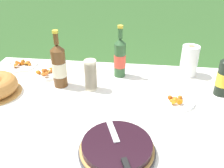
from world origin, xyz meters
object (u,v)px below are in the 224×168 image
(cider_bottle_amber, at_px, (59,66))
(snack_plate_far, at_px, (177,101))
(juice_bottle_red, at_px, (224,76))
(snack_plate_left, at_px, (22,65))
(serving_knife, at_px, (119,147))
(berry_tart, at_px, (117,148))
(cup_stack, at_px, (91,75))
(snack_plate_right, at_px, (47,73))
(paper_towel_roll, at_px, (189,61))
(cider_bottle_green, at_px, (120,58))

(cider_bottle_amber, relative_size, snack_plate_far, 1.81)
(juice_bottle_red, distance_m, snack_plate_left, 1.32)
(serving_knife, bearing_deg, cider_bottle_amber, 15.65)
(berry_tart, distance_m, cider_bottle_amber, 0.67)
(berry_tart, bearing_deg, cider_bottle_amber, 127.42)
(serving_knife, bearing_deg, snack_plate_left, 23.44)
(cup_stack, bearing_deg, serving_knife, -67.58)
(berry_tart, distance_m, snack_plate_right, 0.85)
(cider_bottle_amber, bearing_deg, juice_bottle_red, 0.85)
(serving_knife, relative_size, paper_towel_roll, 1.77)
(juice_bottle_red, height_order, snack_plate_left, juice_bottle_red)
(snack_plate_right, height_order, snack_plate_far, snack_plate_right)
(juice_bottle_red, bearing_deg, berry_tart, -135.36)
(cup_stack, height_order, snack_plate_far, cup_stack)
(paper_towel_roll, bearing_deg, snack_plate_left, -179.07)
(juice_bottle_red, relative_size, snack_plate_right, 1.50)
(serving_knife, bearing_deg, cup_stack, 1.33)
(cup_stack, height_order, paper_towel_roll, paper_towel_roll)
(paper_towel_roll, bearing_deg, berry_tart, -116.91)
(cider_bottle_green, xyz_separation_m, snack_plate_left, (-0.70, 0.05, -0.12))
(cider_bottle_amber, bearing_deg, snack_plate_left, 147.44)
(cider_bottle_amber, distance_m, snack_plate_right, 0.22)
(serving_knife, height_order, cider_bottle_green, cider_bottle_green)
(snack_plate_right, bearing_deg, paper_towel_roll, 7.12)
(snack_plate_far, bearing_deg, cider_bottle_green, 140.55)
(cider_bottle_amber, xyz_separation_m, snack_plate_left, (-0.35, 0.23, -0.12))
(cup_stack, relative_size, snack_plate_left, 0.89)
(snack_plate_far, bearing_deg, snack_plate_right, 164.06)
(cider_bottle_amber, distance_m, snack_plate_left, 0.44)
(serving_knife, relative_size, cup_stack, 1.90)
(juice_bottle_red, xyz_separation_m, paper_towel_roll, (-0.16, 0.23, -0.02))
(snack_plate_right, bearing_deg, berry_tart, -50.35)
(cider_bottle_green, height_order, cider_bottle_amber, cider_bottle_amber)
(berry_tart, height_order, snack_plate_right, same)
(berry_tart, xyz_separation_m, juice_bottle_red, (0.55, 0.54, 0.09))
(cider_bottle_green, relative_size, juice_bottle_red, 1.05)
(berry_tart, xyz_separation_m, cider_bottle_green, (-0.06, 0.70, 0.10))
(serving_knife, height_order, snack_plate_far, serving_knife)
(juice_bottle_red, distance_m, snack_plate_right, 1.10)
(cider_bottle_amber, distance_m, snack_plate_far, 0.71)
(cider_bottle_amber, bearing_deg, paper_towel_roll, 17.10)
(cup_stack, height_order, snack_plate_left, cup_stack)
(serving_knife, xyz_separation_m, paper_towel_roll, (0.38, 0.80, 0.04))
(cup_stack, xyz_separation_m, snack_plate_right, (-0.33, 0.15, -0.08))
(berry_tart, bearing_deg, serving_knife, -68.91)
(snack_plate_left, bearing_deg, cider_bottle_amber, -32.56)
(berry_tart, relative_size, snack_plate_far, 1.68)
(cup_stack, bearing_deg, paper_towel_roll, 23.74)
(cup_stack, distance_m, paper_towel_roll, 0.66)
(berry_tart, relative_size, juice_bottle_red, 1.00)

